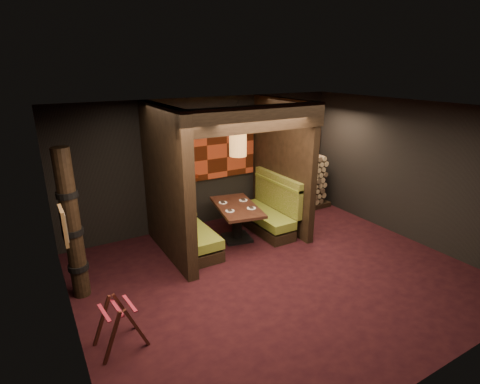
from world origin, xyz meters
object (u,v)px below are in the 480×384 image
Objects in this scene: dining_table at (237,216)px; luggage_rack at (119,323)px; booth_bench_right at (268,213)px; totem_column at (72,227)px; firewood_stack at (297,183)px; pendant_lamp at (238,144)px; booth_bench_left at (189,231)px.

dining_table is 2.23× the size of luggage_rack.
totem_column is at bearing -172.14° from booth_bench_right.
totem_column reaches higher than firewood_stack.
pendant_lamp is 3.28m from totem_column.
pendant_lamp reaches higher than totem_column.
booth_bench_right is 4.24m from luggage_rack.
booth_bench_left is 2.73m from luggage_rack.
pendant_lamp reaches higher than dining_table.
dining_table is at bearing 90.00° from pendant_lamp.
booth_bench_right is 1.55m from firewood_stack.
totem_column is (-3.14, -0.48, 0.66)m from dining_table.
booth_bench_left is at bearing 176.13° from dining_table.
booth_bench_left is at bearing 14.75° from totem_column.
pendant_lamp reaches higher than luggage_rack.
totem_column is (-2.09, -0.55, 0.79)m from booth_bench_left.
luggage_rack is (-2.88, -1.96, -0.17)m from dining_table.
pendant_lamp reaches higher than firewood_stack.
pendant_lamp is (-0.00, -0.05, 1.51)m from dining_table.
firewood_stack is at bearing 20.48° from pendant_lamp.
booth_bench_right is 1.84m from pendant_lamp.
totem_column is at bearing 99.86° from luggage_rack.
luggage_rack is 1.72m from totem_column.
booth_bench_right is 2.29× the size of luggage_rack.
dining_table is 3.24m from totem_column.
firewood_stack is (2.20, 0.77, 0.16)m from dining_table.
firewood_stack is (5.33, 1.25, -0.51)m from totem_column.
booth_bench_right is 0.67× the size of totem_column.
pendant_lamp is at bearing -90.00° from dining_table.
pendant_lamp is 3.85m from luggage_rack.
dining_table is (1.05, -0.07, 0.12)m from booth_bench_left.
totem_column is at bearing -171.32° from dining_table.
booth_bench_right reaches higher than dining_table.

